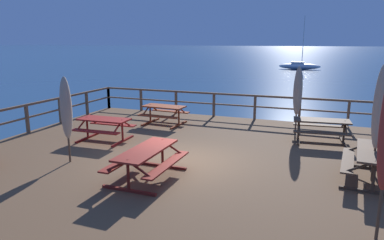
# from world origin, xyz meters

# --- Properties ---
(ground_plane) EXTENTS (600.00, 600.00, 0.00)m
(ground_plane) POSITION_xyz_m (0.00, 0.00, 0.00)
(ground_plane) COLOR navy
(wooden_deck) EXTENTS (13.41, 12.69, 0.77)m
(wooden_deck) POSITION_xyz_m (0.00, 0.00, 0.39)
(wooden_deck) COLOR brown
(wooden_deck) RESTS_ON ground
(railing_waterside_far) EXTENTS (13.21, 0.10, 1.09)m
(railing_waterside_far) POSITION_xyz_m (-0.00, 6.19, 1.52)
(railing_waterside_far) COLOR brown
(railing_waterside_far) RESTS_ON wooden_deck
(railing_side_left) EXTENTS (0.10, 12.49, 1.09)m
(railing_side_left) POSITION_xyz_m (-6.56, -0.00, 1.52)
(railing_side_left) COLOR brown
(railing_side_left) RESTS_ON wooden_deck
(picnic_table_mid_left) EXTENTS (1.42, 2.13, 0.78)m
(picnic_table_mid_left) POSITION_xyz_m (-0.26, -1.52, 1.34)
(picnic_table_mid_left) COLOR maroon
(picnic_table_mid_left) RESTS_ON wooden_deck
(picnic_table_back_left) EXTENTS (1.95, 1.57, 0.78)m
(picnic_table_back_left) POSITION_xyz_m (3.72, 3.53, 1.33)
(picnic_table_back_left) COLOR brown
(picnic_table_back_left) RESTS_ON wooden_deck
(picnic_table_front_left) EXTENTS (1.55, 2.19, 0.78)m
(picnic_table_front_left) POSITION_xyz_m (4.98, 0.35, 1.33)
(picnic_table_front_left) COLOR brown
(picnic_table_front_left) RESTS_ON wooden_deck
(picnic_table_mid_centre) EXTENTS (1.81, 1.46, 0.78)m
(picnic_table_mid_centre) POSITION_xyz_m (-3.28, 1.06, 1.32)
(picnic_table_mid_centre) COLOR maroon
(picnic_table_mid_centre) RESTS_ON wooden_deck
(picnic_table_mid_right) EXTENTS (1.79, 1.50, 0.78)m
(picnic_table_mid_right) POSITION_xyz_m (-2.39, 4.00, 1.32)
(picnic_table_mid_right) COLOR #993819
(picnic_table_mid_right) RESTS_ON wooden_deck
(patio_umbrella_short_back) EXTENTS (0.32, 0.32, 2.49)m
(patio_umbrella_short_back) POSITION_xyz_m (2.82, 4.33, 2.35)
(patio_umbrella_short_back) COLOR #4C3828
(patio_umbrella_short_back) RESTS_ON wooden_deck
(patio_umbrella_short_front) EXTENTS (0.32, 0.32, 2.44)m
(patio_umbrella_short_front) POSITION_xyz_m (-2.90, -1.21, 2.32)
(patio_umbrella_short_front) COLOR #4C3828
(patio_umbrella_short_front) RESTS_ON wooden_deck
(patio_umbrella_tall_back_left) EXTENTS (0.32, 0.32, 2.87)m
(patio_umbrella_tall_back_left) POSITION_xyz_m (5.00, 0.35, 2.59)
(patio_umbrella_tall_back_left) COLOR #4C3828
(patio_umbrella_tall_back_left) RESTS_ON wooden_deck
(sailboat_distant) EXTENTS (6.01, 1.72, 7.72)m
(sailboat_distant) POSITION_xyz_m (-0.18, 46.32, 0.51)
(sailboat_distant) COLOR silver
(sailboat_distant) RESTS_ON ground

